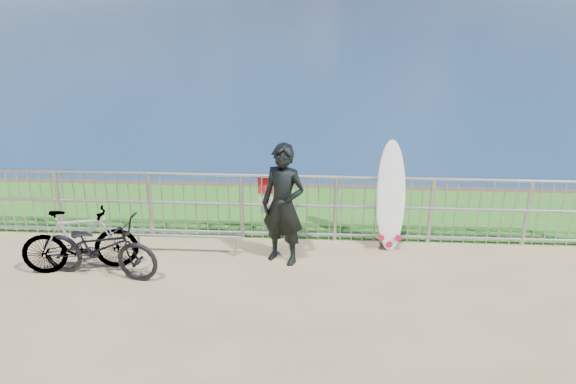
# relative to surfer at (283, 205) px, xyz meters

# --- Properties ---
(grass_strip) EXTENTS (120.00, 120.00, 0.00)m
(grass_strip) POSITION_rel_surfer_xyz_m (-0.21, 1.80, -0.91)
(grass_strip) COLOR #27671C
(grass_strip) RESTS_ON ground
(railing) EXTENTS (10.06, 0.10, 1.13)m
(railing) POSITION_rel_surfer_xyz_m (-0.19, 0.70, -0.34)
(railing) COLOR #95989D
(railing) RESTS_ON ground
(surfer) EXTENTS (0.79, 0.67, 1.84)m
(surfer) POSITION_rel_surfer_xyz_m (0.00, 0.00, 0.00)
(surfer) COLOR black
(surfer) RESTS_ON ground
(surfboard) EXTENTS (0.50, 0.45, 1.73)m
(surfboard) POSITION_rel_surfer_xyz_m (1.63, 0.54, -0.12)
(surfboard) COLOR white
(surfboard) RESTS_ON ground
(bicycle_near) EXTENTS (1.83, 0.87, 0.93)m
(bicycle_near) POSITION_rel_surfer_xyz_m (-2.59, -0.58, -0.46)
(bicycle_near) COLOR black
(bicycle_near) RESTS_ON ground
(bicycle_far) EXTENTS (1.69, 0.83, 0.98)m
(bicycle_far) POSITION_rel_surfer_xyz_m (-2.92, -0.45, -0.43)
(bicycle_far) COLOR black
(bicycle_far) RESTS_ON ground
(bike_rack) EXTENTS (1.69, 0.05, 0.35)m
(bike_rack) POSITION_rel_surfer_xyz_m (-1.49, 0.08, -0.63)
(bike_rack) COLOR #95989D
(bike_rack) RESTS_ON ground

